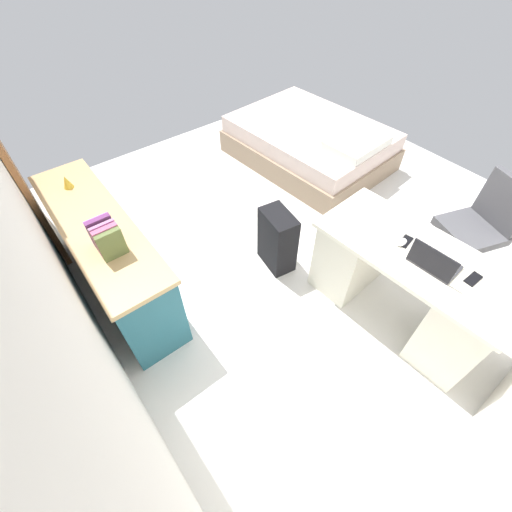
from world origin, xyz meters
name	(u,v)px	position (x,y,z in m)	size (l,w,h in m)	color
ground_plane	(293,241)	(0.00, 0.00, 0.00)	(5.22, 5.22, 0.00)	silver
wall_back	(23,232)	(0.00, 2.00, 1.34)	(4.22, 0.10, 2.68)	silver
door_wooden	(3,152)	(1.56, 1.92, 1.02)	(0.88, 0.05, 2.04)	#936038
desk	(403,283)	(-1.14, -0.09, 0.39)	(1.48, 0.75, 0.76)	silver
office_chair	(474,232)	(-1.19, -1.04, 0.42)	(0.59, 0.59, 0.94)	black
credenza	(110,256)	(0.56, 1.62, 0.40)	(1.80, 0.48, 0.80)	#235B6B
bed	(310,143)	(1.00, -1.17, 0.24)	(2.00, 1.54, 0.58)	gray
suitcase_black	(277,240)	(-0.10, 0.32, 0.30)	(0.36, 0.22, 0.60)	black
laptop	(433,262)	(-1.27, -0.04, 0.80)	(0.32, 0.24, 0.21)	#333338
computer_mouse	(402,242)	(-1.01, -0.06, 0.77)	(0.06, 0.10, 0.03)	white
cell_phone_near_laptop	(473,279)	(-1.51, -0.16, 0.76)	(0.07, 0.14, 0.01)	black
cell_phone_by_mouse	(405,241)	(-1.02, -0.10, 0.76)	(0.07, 0.14, 0.01)	black
book_row	(106,237)	(0.21, 1.62, 0.91)	(0.24, 0.17, 0.24)	#5A6938
figurine_small	(67,182)	(1.09, 1.62, 0.85)	(0.08, 0.08, 0.11)	gold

